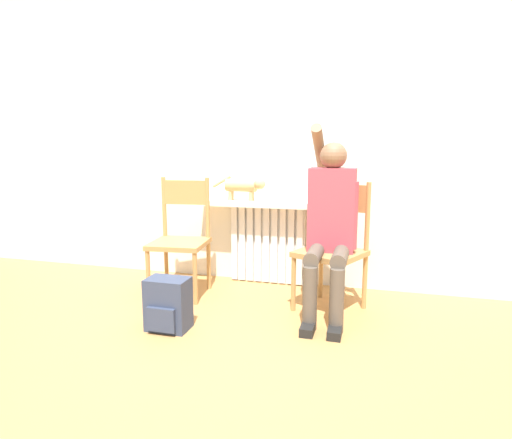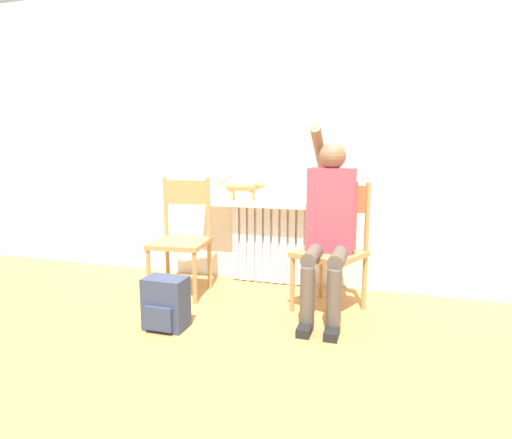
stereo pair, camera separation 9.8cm
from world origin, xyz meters
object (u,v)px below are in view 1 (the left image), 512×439
Objects in this scene: chair_right at (334,246)px; person at (331,220)px; chair_left at (181,237)px; cat at (245,185)px; backpack at (168,305)px.

person is at bearing -75.81° from chair_right.
chair_left is 1.27m from chair_right.
chair_left is 1.00× the size of chair_right.
cat is at bearing 148.50° from person.
cat reaches higher than backpack.
person is at bearing -11.08° from chair_left.
cat reaches higher than chair_left.
person reaches higher than chair_right.
chair_left is at bearing 108.12° from backpack.
chair_right is 1.98× the size of cat.
cat reaches higher than chair_right.
chair_left is at bearing -139.46° from cat.
chair_left reaches higher than backpack.
chair_right is 1.00m from cat.
backpack is at bearing -149.58° from person.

